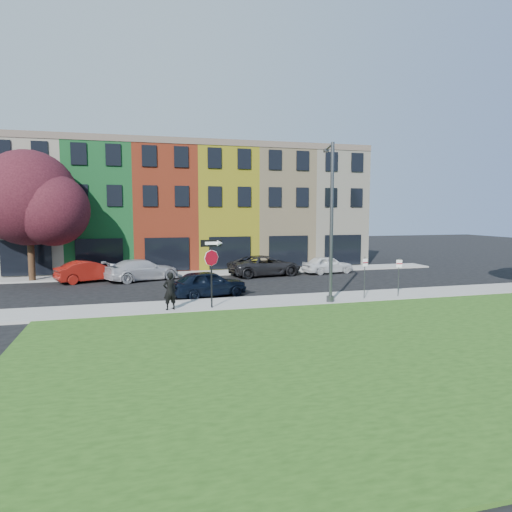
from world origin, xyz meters
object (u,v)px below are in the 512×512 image
object	(u,v)px
stop_sign	(211,260)
street_lamp	(331,222)
man	(170,291)
sedan_near	(208,283)

from	to	relation	value
stop_sign	street_lamp	world-z (taller)	street_lamp
man	street_lamp	distance (m)	8.92
man	stop_sign	bearing A→B (deg)	160.24
man	sedan_near	distance (m)	4.22
man	street_lamp	size ratio (longest dim) A/B	0.22
sedan_near	street_lamp	world-z (taller)	street_lamp
street_lamp	man	bearing A→B (deg)	-165.40
stop_sign	sedan_near	distance (m)	3.92
sedan_near	street_lamp	bearing A→B (deg)	-137.46
man	sedan_near	xyz separation A→B (m)	(2.41, 3.45, -0.27)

